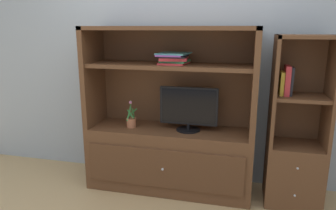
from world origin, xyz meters
TOP-DOWN VIEW (x-y plane):
  - ground_plane at (0.00, 0.00)m, footprint 8.00×8.00m
  - painted_rear_wall at (0.00, 0.75)m, footprint 6.00×0.10m
  - media_console at (0.00, 0.41)m, footprint 1.60×0.51m
  - tv_monitor at (0.19, 0.40)m, footprint 0.55×0.23m
  - potted_plant at (-0.38, 0.37)m, footprint 0.11×0.10m
  - magazine_stack at (0.04, 0.40)m, footprint 0.30×0.34m
  - bookshelf_tall at (1.17, 0.41)m, footprint 0.49×0.41m
  - upright_book_row at (1.04, 0.40)m, footprint 0.10×0.18m

SIDE VIEW (x-z plane):
  - ground_plane at x=0.00m, z-range 0.00..0.00m
  - media_console at x=0.00m, z-range -0.29..1.30m
  - bookshelf_tall at x=1.17m, z-range -0.26..1.27m
  - potted_plant at x=-0.38m, z-range 0.54..0.81m
  - tv_monitor at x=0.19m, z-range 0.63..1.05m
  - upright_book_row at x=1.04m, z-range 1.00..1.26m
  - magazine_stack at x=0.04m, z-range 1.26..1.36m
  - painted_rear_wall at x=0.00m, z-range 0.00..2.80m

